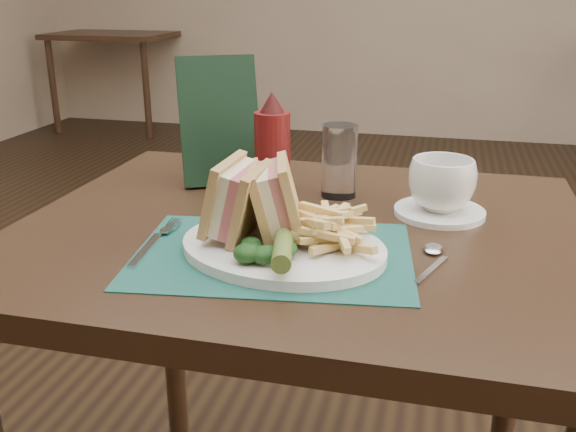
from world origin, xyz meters
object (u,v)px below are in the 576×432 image
object	(u,v)px
table_main	(300,418)
plate	(283,248)
sandwich_half_b	(261,199)
ketchup_bottle	(272,144)
check_presenter	(219,121)
saucer	(439,212)
drinking_glass	(339,161)
sandwich_half_a	(223,197)
coffee_cup	(442,184)
table_bg_left	(119,81)
placemat	(273,254)

from	to	relation	value
table_main	plate	bearing A→B (deg)	-89.34
sandwich_half_b	ketchup_bottle	size ratio (longest dim) A/B	0.61
sandwich_half_b	check_presenter	xyz separation A→B (m)	(-0.17, 0.30, 0.04)
table_main	saucer	world-z (taller)	saucer
drinking_glass	check_presenter	xyz separation A→B (m)	(-0.24, 0.03, 0.05)
check_presenter	saucer	bearing A→B (deg)	-40.21
sandwich_half_a	coffee_cup	size ratio (longest dim) A/B	1.06
plate	coffee_cup	xyz separation A→B (m)	(0.21, 0.22, 0.04)
sandwich_half_a	ketchup_bottle	size ratio (longest dim) A/B	0.62
coffee_cup	plate	bearing A→B (deg)	-133.67
sandwich_half_a	sandwich_half_b	xyz separation A→B (m)	(0.05, 0.01, -0.00)
sandwich_half_a	sandwich_half_b	size ratio (longest dim) A/B	1.01
coffee_cup	check_presenter	distance (m)	0.43
table_main	saucer	distance (m)	0.45
plate	table_main	bearing A→B (deg)	103.27
coffee_cup	check_presenter	size ratio (longest dim) A/B	0.45
sandwich_half_a	table_bg_left	bearing A→B (deg)	121.90
sandwich_half_b	ketchup_bottle	xyz separation A→B (m)	(-0.05, 0.25, 0.02)
saucer	coffee_cup	world-z (taller)	coffee_cup
placemat	sandwich_half_b	distance (m)	0.08
coffee_cup	table_main	bearing A→B (deg)	-155.43
table_main	coffee_cup	world-z (taller)	coffee_cup
sandwich_half_b	check_presenter	distance (m)	0.34
sandwich_half_b	drinking_glass	bearing A→B (deg)	60.31
plate	sandwich_half_b	xyz separation A→B (m)	(-0.04, 0.02, 0.06)
coffee_cup	drinking_glass	bearing A→B (deg)	161.51
table_bg_left	drinking_glass	size ratio (longest dim) A/B	6.92
check_presenter	table_bg_left	bearing A→B (deg)	93.63
table_main	table_bg_left	xyz separation A→B (m)	(-2.35, 3.75, 0.00)
table_bg_left	placemat	xyz separation A→B (m)	(2.34, -3.88, 0.38)
sandwich_half_a	coffee_cup	world-z (taller)	sandwich_half_a
plate	table_bg_left	bearing A→B (deg)	133.90
table_bg_left	drinking_glass	world-z (taller)	drinking_glass
plate	coffee_cup	distance (m)	0.31
sandwich_half_a	sandwich_half_b	bearing A→B (deg)	10.87
sandwich_half_b	drinking_glass	size ratio (longest dim) A/B	0.88
sandwich_half_b	ketchup_bottle	world-z (taller)	ketchup_bottle
sandwich_half_a	saucer	xyz separation A→B (m)	(0.30, 0.21, -0.07)
saucer	ketchup_bottle	distance (m)	0.31
table_bg_left	sandwich_half_b	size ratio (longest dim) A/B	7.89
placemat	table_bg_left	bearing A→B (deg)	121.10
placemat	sandwich_half_a	world-z (taller)	sandwich_half_a
table_bg_left	plate	size ratio (longest dim) A/B	3.00
check_presenter	sandwich_half_b	bearing A→B (deg)	-87.93
table_main	plate	xyz separation A→B (m)	(0.00, -0.12, 0.38)
plate	check_presenter	size ratio (longest dim) A/B	1.23
sandwich_half_a	check_presenter	size ratio (longest dim) A/B	0.47
plate	coffee_cup	bearing A→B (deg)	58.95
placemat	check_presenter	world-z (taller)	check_presenter
sandwich_half_a	drinking_glass	bearing A→B (deg)	67.37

